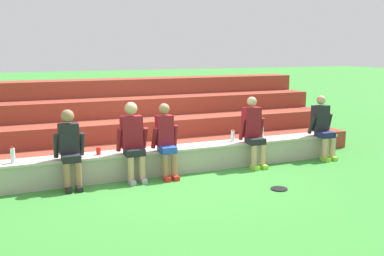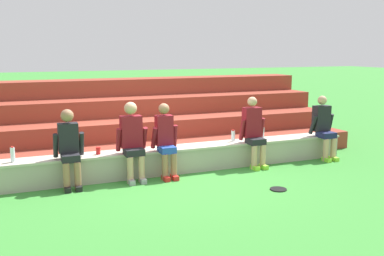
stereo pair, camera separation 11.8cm
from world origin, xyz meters
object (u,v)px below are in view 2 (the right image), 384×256
(person_left_of_center, at_px, (132,139))
(frisbee, at_px, (278,189))
(water_bottle_mid_left, at_px, (262,133))
(water_bottle_center_gap, at_px, (233,136))
(water_bottle_near_right, at_px, (13,155))
(plastic_cup_left_end, at_px, (98,151))
(person_center, at_px, (166,139))
(person_far_right, at_px, (324,126))
(person_right_of_center, at_px, (254,131))
(person_far_left, at_px, (69,146))

(person_left_of_center, bearing_deg, frisbee, -35.45)
(water_bottle_mid_left, distance_m, water_bottle_center_gap, 0.66)
(water_bottle_near_right, distance_m, plastic_cup_left_end, 1.40)
(person_left_of_center, xyz_separation_m, frisbee, (2.08, -1.48, -0.74))
(water_bottle_mid_left, bearing_deg, person_left_of_center, -175.21)
(person_center, distance_m, frisbee, 2.17)
(person_left_of_center, relative_size, frisbee, 5.03)
(person_far_right, bearing_deg, water_bottle_near_right, 178.27)
(person_right_of_center, xyz_separation_m, frisbee, (-0.36, -1.47, -0.71))
(person_far_right, relative_size, water_bottle_mid_left, 5.03)
(person_left_of_center, xyz_separation_m, water_bottle_center_gap, (2.14, 0.27, -0.16))
(plastic_cup_left_end, bearing_deg, person_far_left, -159.29)
(water_bottle_near_right, height_order, plastic_cup_left_end, water_bottle_near_right)
(person_right_of_center, distance_m, water_bottle_center_gap, 0.43)
(water_bottle_center_gap, bearing_deg, person_far_left, -175.24)
(person_far_left, height_order, water_bottle_near_right, person_far_left)
(person_right_of_center, distance_m, plastic_cup_left_end, 3.03)
(frisbee, bearing_deg, person_far_left, 154.94)
(person_far_left, height_order, person_left_of_center, person_left_of_center)
(person_far_left, height_order, person_center, person_center)
(frisbee, bearing_deg, water_bottle_mid_left, 67.42)
(person_right_of_center, relative_size, water_bottle_center_gap, 5.82)
(water_bottle_mid_left, height_order, frisbee, water_bottle_mid_left)
(person_far_left, bearing_deg, person_center, -1.57)
(person_left_of_center, xyz_separation_m, person_far_right, (4.15, -0.01, -0.05))
(person_center, xyz_separation_m, plastic_cup_left_end, (-1.17, 0.24, -0.16))
(water_bottle_near_right, bearing_deg, person_right_of_center, -2.42)
(person_far_right, bearing_deg, person_right_of_center, -179.96)
(person_left_of_center, distance_m, person_right_of_center, 2.44)
(person_far_left, xyz_separation_m, water_bottle_center_gap, (3.22, 0.27, -0.11))
(water_bottle_center_gap, bearing_deg, water_bottle_near_right, -178.76)
(person_center, relative_size, frisbee, 4.86)
(person_far_left, bearing_deg, plastic_cup_left_end, 20.71)
(water_bottle_near_right, bearing_deg, person_far_left, -11.48)
(water_bottle_mid_left, bearing_deg, person_far_right, -10.12)
(person_far_right, bearing_deg, person_center, -179.34)
(person_left_of_center, xyz_separation_m, plastic_cup_left_end, (-0.57, 0.19, -0.21))
(person_center, bearing_deg, water_bottle_near_right, 174.98)
(water_bottle_mid_left, distance_m, frisbee, 1.95)
(person_left_of_center, height_order, water_bottle_center_gap, person_left_of_center)
(person_left_of_center, relative_size, water_bottle_center_gap, 5.86)
(person_center, bearing_deg, person_far_right, 0.66)
(plastic_cup_left_end, bearing_deg, person_left_of_center, -18.56)
(water_bottle_center_gap, height_order, plastic_cup_left_end, water_bottle_center_gap)
(person_far_right, xyz_separation_m, plastic_cup_left_end, (-4.72, 0.20, -0.16))
(person_center, relative_size, water_bottle_center_gap, 5.66)
(person_right_of_center, distance_m, person_far_right, 1.70)
(water_bottle_near_right, bearing_deg, plastic_cup_left_end, 0.58)
(water_bottle_mid_left, bearing_deg, frisbee, -112.58)
(person_far_right, distance_m, water_bottle_mid_left, 1.38)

